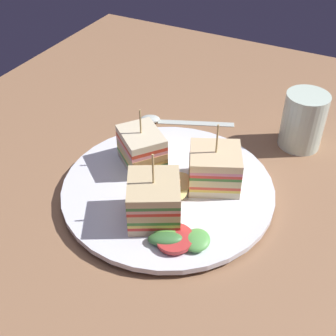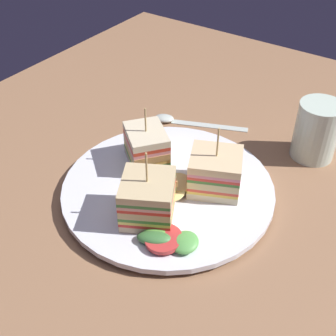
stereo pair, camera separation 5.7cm
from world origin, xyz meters
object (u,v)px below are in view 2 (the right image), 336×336
Objects in this scene: chip_pile at (169,187)px; spoon at (179,121)px; sandwich_wedge_1 at (215,172)px; drinking_glass at (316,134)px; plate at (168,189)px; sandwich_wedge_0 at (148,199)px; sandwich_wedge_2 at (147,147)px.

chip_pile reaches higher than spoon.
spoon is (-16.53, -9.21, -1.91)cm from chip_pile.
chip_pile is at bearing 19.63° from sandwich_wedge_1.
sandwich_wedge_1 is 1.43× the size of chip_pile.
drinking_glass reaches higher than spoon.
chip_pile is at bearing -30.34° from drinking_glass.
plate is 2.93× the size of sandwich_wedge_0.
sandwich_wedge_2 is 13.65cm from spoon.
chip_pile is 19.02cm from spoon.
plate is 6.81cm from sandwich_wedge_2.
spoon is at bearing -66.58° from sandwich_wedge_1.
chip_pile is at bearing -24.37° from sandwich_wedge_0.
sandwich_wedge_1 is at bearing 121.30° from plate.
sandwich_wedge_1 is 6.29cm from chip_pile.
chip_pile is at bearing 38.24° from plate.
sandwich_wedge_1 reaches higher than plate.
sandwich_wedge_2 reaches higher than chip_pile.
plate is at bearing 12.75° from sandwich_wedge_2.
plate is at bearing 7.01° from sandwich_wedge_1.
drinking_glass is (-16.67, 18.19, -0.32)cm from sandwich_wedge_2.
sandwich_wedge_2 is (-2.66, -5.44, 3.13)cm from plate.
drinking_glass is at bearing -52.93° from sandwich_wedge_0.
sandwich_wedge_2 is (-8.61, -6.60, -0.21)cm from sandwich_wedge_0.
drinking_glass is (-25.28, 11.59, -0.53)cm from sandwich_wedge_0.
spoon is (-12.82, -2.95, -3.63)cm from sandwich_wedge_2.
sandwich_wedge_0 is 1.11× the size of sandwich_wedge_2.
sandwich_wedge_0 is 1.48× the size of chip_pile.
drinking_glass is at bearing -139.38° from sandwich_wedge_1.
spoon is (-21.43, -9.55, -3.84)cm from sandwich_wedge_0.
spoon is 21.74cm from drinking_glass.
sandwich_wedge_1 reaches higher than sandwich_wedge_2.
sandwich_wedge_1 is 17.87cm from drinking_glass.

